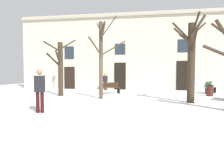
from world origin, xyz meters
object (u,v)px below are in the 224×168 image
(tree_right_of_center, at_px, (101,57))
(streetlamp, at_px, (61,66))
(tree_center, at_px, (60,67))
(person_near_bench, at_px, (105,81))
(bench_near_lamp, at_px, (110,88))
(bench_facing_shops, at_px, (210,87))
(litter_bin, at_px, (210,90))
(person_by_shop_door, at_px, (40,88))
(tree_near_facade, at_px, (191,58))

(tree_right_of_center, height_order, streetlamp, tree_right_of_center)
(tree_center, xyz_separation_m, person_near_bench, (2.27, 5.07, -1.14))
(tree_center, bearing_deg, tree_right_of_center, -19.18)
(bench_near_lamp, bearing_deg, bench_facing_shops, -27.07)
(litter_bin, bearing_deg, tree_center, -171.87)
(tree_right_of_center, xyz_separation_m, bench_facing_shops, (7.81, 4.52, -2.14))
(tree_center, bearing_deg, bench_near_lamp, 31.03)
(bench_facing_shops, bearing_deg, person_near_bench, 113.31)
(tree_center, relative_size, litter_bin, 5.19)
(litter_bin, distance_m, bench_facing_shops, 2.01)
(bench_facing_shops, height_order, person_by_shop_door, person_by_shop_door)
(streetlamp, bearing_deg, tree_near_facade, -31.31)
(streetlamp, distance_m, bench_facing_shops, 12.93)
(tree_right_of_center, height_order, person_by_shop_door, tree_right_of_center)
(tree_center, height_order, tree_right_of_center, tree_right_of_center)
(tree_near_facade, bearing_deg, bench_near_lamp, 142.84)
(tree_near_facade, height_order, tree_right_of_center, tree_right_of_center)
(streetlamp, height_order, bench_near_lamp, streetlamp)
(tree_center, relative_size, streetlamp, 1.14)
(tree_center, bearing_deg, person_by_shop_door, -74.11)
(tree_right_of_center, bearing_deg, bench_near_lamp, 89.52)
(bench_facing_shops, bearing_deg, bench_near_lamp, 134.78)
(tree_center, distance_m, litter_bin, 10.64)
(streetlamp, xyz_separation_m, bench_facing_shops, (12.79, -0.81, -1.74))
(person_by_shop_door, bearing_deg, tree_right_of_center, -117.95)
(litter_bin, height_order, bench_near_lamp, bench_near_lamp)
(tree_near_facade, distance_m, person_by_shop_door, 7.87)
(tree_near_facade, relative_size, litter_bin, 6.08)
(tree_center, relative_size, bench_facing_shops, 2.67)
(person_near_bench, bearing_deg, tree_center, 25.23)
(bench_near_lamp, relative_size, bench_facing_shops, 1.01)
(bench_facing_shops, bearing_deg, person_by_shop_door, 168.87)
(person_by_shop_door, bearing_deg, bench_facing_shops, -145.31)
(tree_right_of_center, bearing_deg, person_near_bench, 98.57)
(tree_center, distance_m, tree_right_of_center, 3.44)
(bench_near_lamp, relative_size, person_near_bench, 0.96)
(bench_near_lamp, bearing_deg, tree_center, 173.27)
(litter_bin, relative_size, person_near_bench, 0.49)
(bench_facing_shops, relative_size, person_near_bench, 0.95)
(bench_facing_shops, xyz_separation_m, person_by_shop_door, (-9.34, -9.27, 0.50))
(bench_near_lamp, height_order, bench_facing_shops, bench_facing_shops)
(tree_near_facade, height_order, streetlamp, tree_near_facade)
(tree_near_facade, distance_m, person_near_bench, 9.41)
(tree_right_of_center, height_order, bench_facing_shops, tree_right_of_center)
(litter_bin, bearing_deg, bench_near_lamp, 176.40)
(litter_bin, distance_m, bench_near_lamp, 7.20)
(bench_facing_shops, height_order, person_near_bench, person_near_bench)
(bench_near_lamp, distance_m, person_by_shop_door, 7.97)
(person_by_shop_door, bearing_deg, tree_center, -84.20)
(tree_right_of_center, distance_m, bench_facing_shops, 9.27)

